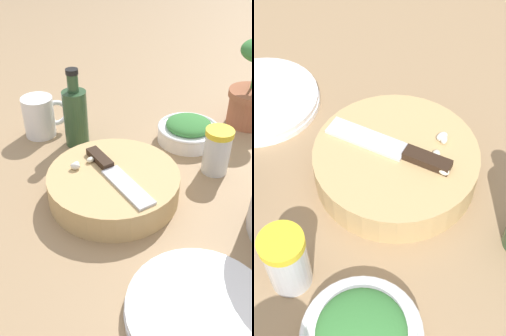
% 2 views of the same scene
% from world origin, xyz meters
% --- Properties ---
extents(ground_plane, '(5.00, 5.00, 0.00)m').
position_xyz_m(ground_plane, '(0.00, 0.00, 0.00)').
color(ground_plane, '#997A56').
extents(cutting_board, '(0.24, 0.24, 0.05)m').
position_xyz_m(cutting_board, '(0.01, -0.05, 0.03)').
color(cutting_board, tan).
rests_on(cutting_board, ground_plane).
extents(chef_knife, '(0.18, 0.12, 0.01)m').
position_xyz_m(chef_knife, '(0.01, -0.05, 0.06)').
color(chef_knife, black).
rests_on(chef_knife, cutting_board).
extents(garlic_cloves, '(0.07, 0.05, 0.01)m').
position_xyz_m(garlic_cloves, '(-0.03, -0.10, 0.06)').
color(garlic_cloves, '#EFE4C5').
rests_on(garlic_cloves, cutting_board).
extents(herb_bowl, '(0.14, 0.14, 0.06)m').
position_xyz_m(herb_bowl, '(-0.18, 0.13, 0.03)').
color(herb_bowl, white).
rests_on(herb_bowl, ground_plane).
extents(spice_jar, '(0.06, 0.06, 0.10)m').
position_xyz_m(spice_jar, '(-0.06, 0.16, 0.05)').
color(spice_jar, silver).
rests_on(spice_jar, ground_plane).
extents(coffee_mug, '(0.07, 0.11, 0.09)m').
position_xyz_m(coffee_mug, '(-0.23, -0.21, 0.05)').
color(coffee_mug, white).
rests_on(coffee_mug, ground_plane).
extents(plate_stack, '(0.21, 0.21, 0.02)m').
position_xyz_m(plate_stack, '(0.27, 0.06, 0.01)').
color(plate_stack, white).
rests_on(plate_stack, ground_plane).
extents(oil_bottle, '(0.05, 0.05, 0.18)m').
position_xyz_m(oil_bottle, '(-0.19, -0.13, 0.07)').
color(oil_bottle, '#2D4C2D').
rests_on(oil_bottle, ground_plane).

